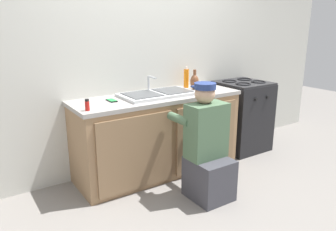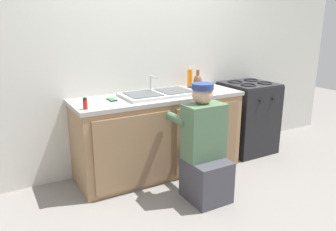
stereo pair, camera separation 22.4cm
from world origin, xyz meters
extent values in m
plane|color=gray|center=(0.00, 0.00, 0.00)|extent=(12.00, 12.00, 0.00)
cube|color=silver|center=(0.00, 0.65, 1.25)|extent=(6.00, 0.10, 2.50)
cube|color=#997551|center=(0.00, 0.30, 0.42)|extent=(1.82, 0.60, 0.84)
cube|color=#866747|center=(-0.44, -0.01, 0.42)|extent=(0.80, 0.02, 0.74)
cube|color=#866747|center=(0.44, -0.01, 0.42)|extent=(0.80, 0.02, 0.74)
cube|color=#9E9993|center=(0.00, 0.30, 0.86)|extent=(1.86, 0.62, 0.04)
cube|color=silver|center=(0.00, 0.30, 0.89)|extent=(0.80, 0.44, 0.03)
cube|color=#4C4F51|center=(-0.19, 0.30, 0.91)|extent=(0.33, 0.35, 0.01)
cube|color=#4C4F51|center=(0.19, 0.30, 0.91)|extent=(0.33, 0.35, 0.01)
cylinder|color=#B7BABF|center=(0.00, 0.49, 0.97)|extent=(0.02, 0.02, 0.18)
cylinder|color=#B7BABF|center=(0.00, 0.41, 1.06)|extent=(0.02, 0.16, 0.02)
cube|color=black|center=(1.29, 0.30, 0.44)|extent=(0.60, 0.60, 0.88)
cube|color=#262628|center=(1.29, 0.30, 0.89)|extent=(0.59, 0.59, 0.02)
torus|color=black|center=(1.16, 0.18, 0.91)|extent=(0.19, 0.19, 0.02)
torus|color=black|center=(1.43, 0.18, 0.91)|extent=(0.19, 0.19, 0.02)
torus|color=black|center=(1.16, 0.42, 0.91)|extent=(0.19, 0.19, 0.02)
torus|color=black|center=(1.43, 0.42, 0.91)|extent=(0.19, 0.19, 0.02)
cylinder|color=black|center=(1.19, -0.01, 0.75)|extent=(0.04, 0.02, 0.04)
cylinder|color=black|center=(1.40, -0.01, 0.75)|extent=(0.04, 0.02, 0.04)
cube|color=#3F3F47|center=(0.10, -0.46, 0.20)|extent=(0.36, 0.40, 0.40)
cube|color=#4C6B4C|center=(0.10, -0.40, 0.66)|extent=(0.38, 0.22, 0.52)
sphere|color=tan|center=(0.10, -0.36, 1.01)|extent=(0.19, 0.19, 0.19)
cylinder|color=navy|center=(0.10, -0.36, 1.08)|extent=(0.20, 0.20, 0.06)
cube|color=navy|center=(0.10, -0.28, 1.06)|extent=(0.13, 0.09, 0.02)
cylinder|color=#4C6B4C|center=(-0.07, -0.20, 0.75)|extent=(0.08, 0.30, 0.08)
cylinder|color=#4C6B4C|center=(0.27, -0.20, 0.75)|extent=(0.08, 0.30, 0.08)
cube|color=black|center=(-0.52, 0.33, 0.88)|extent=(0.07, 0.14, 0.01)
cube|color=green|center=(-0.52, 0.33, 0.89)|extent=(0.06, 0.12, 0.00)
ellipsoid|color=brown|center=(0.54, 0.35, 0.96)|extent=(0.10, 0.10, 0.17)
cylinder|color=brown|center=(0.54, 0.35, 1.08)|extent=(0.04, 0.04, 0.06)
cylinder|color=red|center=(-0.85, 0.11, 0.92)|extent=(0.04, 0.04, 0.08)
cylinder|color=black|center=(-0.85, 0.11, 0.97)|extent=(0.04, 0.04, 0.02)
cylinder|color=#513823|center=(0.53, 0.18, 0.92)|extent=(0.04, 0.04, 0.08)
cylinder|color=black|center=(0.53, 0.18, 0.97)|extent=(0.04, 0.04, 0.02)
cylinder|color=orange|center=(0.52, 0.49, 0.99)|extent=(0.06, 0.06, 0.22)
cylinder|color=white|center=(0.52, 0.49, 1.11)|extent=(0.03, 0.03, 0.03)
camera|label=1|loc=(-1.80, -2.61, 1.63)|focal=35.00mm
camera|label=2|loc=(-1.61, -2.73, 1.63)|focal=35.00mm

